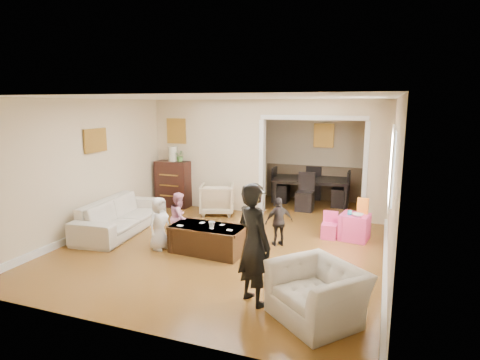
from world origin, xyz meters
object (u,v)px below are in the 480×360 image
at_px(coffee_cup, 212,225).
at_px(child_kneel_a, 159,223).
at_px(child_kneel_b, 180,217).
at_px(play_table, 355,227).
at_px(sofa, 121,216).
at_px(armchair_front, 317,293).
at_px(adult_person, 254,244).
at_px(table_lamp, 173,154).
at_px(cyan_cup, 350,213).
at_px(armchair_back, 217,199).
at_px(dining_table, 310,192).
at_px(dresser, 174,184).
at_px(child_toddler, 279,222).
at_px(coffee_table, 208,239).

bearing_deg(coffee_cup, child_kneel_a, -173.99).
height_order(child_kneel_a, child_kneel_b, same).
bearing_deg(child_kneel_a, play_table, -47.13).
distance_m(sofa, child_kneel_a, 1.39).
distance_m(armchair_front, adult_person, 0.95).
bearing_deg(play_table, table_lamp, 166.89).
xyz_separation_m(table_lamp, adult_person, (3.38, -3.96, -0.53)).
height_order(sofa, play_table, sofa).
distance_m(cyan_cup, adult_person, 3.04).
relative_size(armchair_back, dining_table, 0.41).
relative_size(dresser, adult_person, 0.72).
xyz_separation_m(table_lamp, dining_table, (3.13, 1.33, -0.98)).
bearing_deg(dining_table, armchair_back, -147.57).
xyz_separation_m(armchair_front, child_toddler, (-1.06, 2.27, 0.12)).
relative_size(play_table, child_toddler, 0.57).
distance_m(armchair_front, coffee_table, 2.60).
xyz_separation_m(cyan_cup, dining_table, (-1.17, 2.40, -0.19)).
relative_size(adult_person, child_kneel_b, 1.68).
relative_size(coffee_cup, dining_table, 0.06).
bearing_deg(coffee_cup, coffee_table, 153.43).
height_order(sofa, armchair_back, armchair_back).
height_order(armchair_back, play_table, armchair_back).
distance_m(adult_person, child_kneel_a, 2.48).
bearing_deg(dresser, coffee_cup, -50.00).
bearing_deg(dining_table, armchair_front, -86.99).
bearing_deg(armchair_back, dining_table, -158.17).
relative_size(dresser, child_kneel_b, 1.21).
xyz_separation_m(dining_table, child_kneel_a, (-1.87, -4.05, 0.14)).
relative_size(armchair_back, table_lamp, 2.14).
bearing_deg(table_lamp, coffee_table, -50.77).
distance_m(coffee_table, child_kneel_b, 0.80).
relative_size(armchair_front, child_kneel_a, 1.07).
bearing_deg(adult_person, child_kneel_b, -5.63).
distance_m(sofa, coffee_table, 2.15).
relative_size(coffee_table, play_table, 2.48).
relative_size(play_table, child_kneel_b, 0.54).
xyz_separation_m(coffee_cup, child_toddler, (0.95, 0.80, -0.08)).
bearing_deg(child_toddler, table_lamp, -65.54).
bearing_deg(adult_person, table_lamp, -14.70).
xyz_separation_m(table_lamp, child_kneel_b, (1.40, -2.27, -0.84)).
bearing_deg(play_table, sofa, -165.83).
height_order(sofa, child_kneel_a, child_kneel_a).
height_order(dresser, child_kneel_b, dresser).
height_order(armchair_back, dining_table, armchair_back).
height_order(dining_table, adult_person, adult_person).
bearing_deg(child_toddler, dresser, -65.54).
bearing_deg(play_table, dining_table, 118.42).
xyz_separation_m(adult_person, child_kneel_a, (-2.13, 1.24, -0.32)).
distance_m(play_table, child_toddler, 1.49).
bearing_deg(child_kneel_a, child_kneel_b, -3.92).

